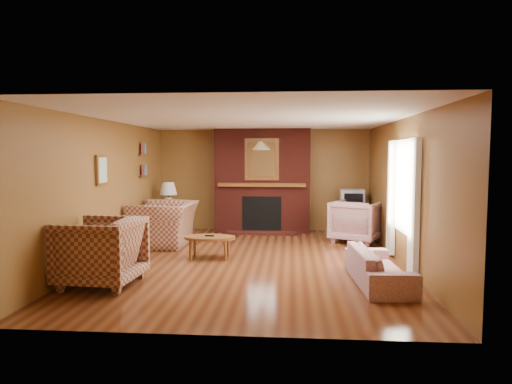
# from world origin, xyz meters

# --- Properties ---
(floor) EXTENTS (6.50, 6.50, 0.00)m
(floor) POSITION_xyz_m (0.00, 0.00, 0.00)
(floor) COLOR #4C2310
(floor) RESTS_ON ground
(ceiling) EXTENTS (6.50, 6.50, 0.00)m
(ceiling) POSITION_xyz_m (0.00, 0.00, 2.40)
(ceiling) COLOR white
(ceiling) RESTS_ON wall_back
(wall_back) EXTENTS (6.50, 0.00, 6.50)m
(wall_back) POSITION_xyz_m (0.00, 3.25, 1.20)
(wall_back) COLOR brown
(wall_back) RESTS_ON floor
(wall_front) EXTENTS (6.50, 0.00, 6.50)m
(wall_front) POSITION_xyz_m (0.00, -3.25, 1.20)
(wall_front) COLOR brown
(wall_front) RESTS_ON floor
(wall_left) EXTENTS (0.00, 6.50, 6.50)m
(wall_left) POSITION_xyz_m (-2.50, 0.00, 1.20)
(wall_left) COLOR brown
(wall_left) RESTS_ON floor
(wall_right) EXTENTS (0.00, 6.50, 6.50)m
(wall_right) POSITION_xyz_m (2.50, 0.00, 1.20)
(wall_right) COLOR brown
(wall_right) RESTS_ON floor
(fireplace) EXTENTS (2.20, 0.82, 2.40)m
(fireplace) POSITION_xyz_m (0.00, 2.98, 1.18)
(fireplace) COLOR #4F1711
(fireplace) RESTS_ON floor
(window_right) EXTENTS (0.10, 1.85, 2.00)m
(window_right) POSITION_xyz_m (2.45, -0.20, 1.13)
(window_right) COLOR beige
(window_right) RESTS_ON wall_right
(bookshelf) EXTENTS (0.09, 0.55, 0.71)m
(bookshelf) POSITION_xyz_m (-2.44, 1.90, 1.67)
(bookshelf) COLOR brown
(bookshelf) RESTS_ON wall_left
(botanical_print) EXTENTS (0.05, 0.40, 0.50)m
(botanical_print) POSITION_xyz_m (-2.47, -0.30, 1.55)
(botanical_print) COLOR brown
(botanical_print) RESTS_ON wall_left
(pendant_light) EXTENTS (0.36, 0.36, 0.48)m
(pendant_light) POSITION_xyz_m (0.00, 2.30, 2.00)
(pendant_light) COLOR black
(pendant_light) RESTS_ON ceiling
(plaid_loveseat) EXTENTS (1.16, 1.33, 0.86)m
(plaid_loveseat) POSITION_xyz_m (-1.85, 1.21, 0.43)
(plaid_loveseat) COLOR maroon
(plaid_loveseat) RESTS_ON floor
(plaid_armchair) EXTENTS (1.11, 1.08, 0.94)m
(plaid_armchair) POSITION_xyz_m (-1.95, -1.62, 0.47)
(plaid_armchair) COLOR maroon
(plaid_armchair) RESTS_ON floor
(floral_sofa) EXTENTS (0.76, 1.71, 0.49)m
(floral_sofa) POSITION_xyz_m (1.90, -1.25, 0.24)
(floral_sofa) COLOR #C0AC94
(floral_sofa) RESTS_ON floor
(floral_armchair) EXTENTS (1.25, 1.27, 0.87)m
(floral_armchair) POSITION_xyz_m (2.03, 1.84, 0.43)
(floral_armchair) COLOR #C0AC94
(floral_armchair) RESTS_ON floor
(coffee_table) EXTENTS (0.90, 0.56, 0.41)m
(coffee_table) POSITION_xyz_m (-0.74, 0.11, 0.34)
(coffee_table) COLOR brown
(coffee_table) RESTS_ON floor
(side_table) EXTENTS (0.43, 0.43, 0.53)m
(side_table) POSITION_xyz_m (-2.10, 2.45, 0.27)
(side_table) COLOR brown
(side_table) RESTS_ON floor
(table_lamp) EXTENTS (0.40, 0.40, 0.65)m
(table_lamp) POSITION_xyz_m (-2.10, 2.45, 0.89)
(table_lamp) COLOR silver
(table_lamp) RESTS_ON side_table
(tv_stand) EXTENTS (0.52, 0.48, 0.53)m
(tv_stand) POSITION_xyz_m (2.05, 2.80, 0.27)
(tv_stand) COLOR black
(tv_stand) RESTS_ON floor
(crt_tv) EXTENTS (0.55, 0.55, 0.49)m
(crt_tv) POSITION_xyz_m (2.05, 2.79, 0.78)
(crt_tv) COLOR #A1A3A8
(crt_tv) RESTS_ON tv_stand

